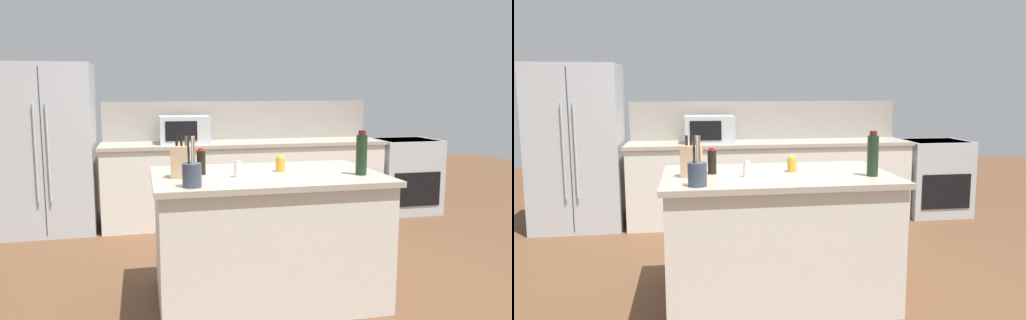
% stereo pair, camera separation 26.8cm
% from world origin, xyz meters
% --- Properties ---
extents(ground_plane, '(14.00, 14.00, 0.00)m').
position_xyz_m(ground_plane, '(0.00, 0.00, 0.00)').
color(ground_plane, brown).
extents(back_counter_run, '(3.27, 0.66, 0.94)m').
position_xyz_m(back_counter_run, '(0.30, 2.20, 0.47)').
color(back_counter_run, beige).
rests_on(back_counter_run, ground_plane).
extents(wall_backsplash, '(3.23, 0.03, 0.46)m').
position_xyz_m(wall_backsplash, '(0.30, 2.52, 1.17)').
color(wall_backsplash, gray).
rests_on(wall_backsplash, back_counter_run).
extents(kitchen_island, '(1.64, 1.05, 0.94)m').
position_xyz_m(kitchen_island, '(0.00, 0.00, 0.47)').
color(kitchen_island, beige).
rests_on(kitchen_island, ground_plane).
extents(refrigerator, '(0.95, 0.75, 1.82)m').
position_xyz_m(refrigerator, '(-1.85, 2.25, 0.91)').
color(refrigerator, '#ADB2B7').
rests_on(refrigerator, ground_plane).
extents(range_oven, '(0.76, 0.65, 0.92)m').
position_xyz_m(range_oven, '(2.36, 2.20, 0.47)').
color(range_oven, '#ADB2B7').
rests_on(range_oven, ground_plane).
extents(microwave, '(0.56, 0.39, 0.31)m').
position_xyz_m(microwave, '(-0.40, 2.20, 1.09)').
color(microwave, '#ADB2B7').
rests_on(microwave, back_counter_run).
extents(knife_block, '(0.16, 0.14, 0.29)m').
position_xyz_m(knife_block, '(-0.61, -0.05, 1.05)').
color(knife_block, tan).
rests_on(knife_block, kitchen_island).
extents(utensil_crock, '(0.12, 0.12, 0.32)m').
position_xyz_m(utensil_crock, '(-0.58, -0.39, 1.02)').
color(utensil_crock, '#333D4C').
rests_on(utensil_crock, kitchen_island).
extents(soy_sauce_bottle, '(0.06, 0.06, 0.19)m').
position_xyz_m(soy_sauce_bottle, '(-0.47, 0.06, 1.03)').
color(soy_sauce_bottle, black).
rests_on(soy_sauce_bottle, kitchen_island).
extents(salt_shaker, '(0.06, 0.06, 0.12)m').
position_xyz_m(salt_shaker, '(-0.23, -0.10, 0.99)').
color(salt_shaker, silver).
rests_on(salt_shaker, kitchen_island).
extents(honey_jar, '(0.07, 0.07, 0.12)m').
position_xyz_m(honey_jar, '(0.12, 0.06, 0.99)').
color(honey_jar, gold).
rests_on(honey_jar, kitchen_island).
extents(wine_bottle, '(0.08, 0.08, 0.32)m').
position_xyz_m(wine_bottle, '(0.64, -0.21, 1.09)').
color(wine_bottle, black).
rests_on(wine_bottle, kitchen_island).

